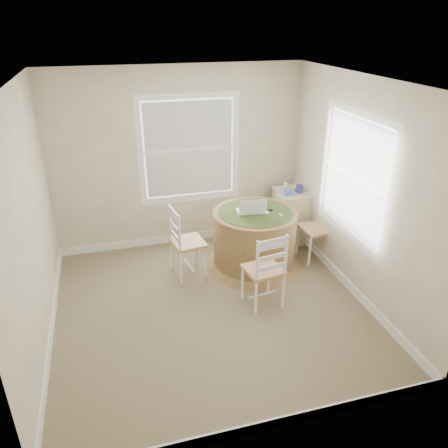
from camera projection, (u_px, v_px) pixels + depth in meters
name	position (u px, v px, depth m)	size (l,w,h in m)	color
room	(220.00, 201.00, 4.85)	(3.64, 3.64, 2.64)	#77694B
round_table	(254.00, 237.00, 5.93)	(1.31, 1.31, 0.82)	olive
chair_left	(188.00, 242.00, 5.72)	(0.42, 0.40, 0.95)	white
chair_near	(263.00, 269.00, 5.11)	(0.42, 0.40, 0.95)	white
chair_right	(316.00, 228.00, 6.10)	(0.42, 0.40, 0.95)	white
laptop	(251.00, 210.00, 5.74)	(0.39, 0.35, 0.25)	white
mouse	(266.00, 212.00, 5.74)	(0.06, 0.10, 0.04)	white
phone	(281.00, 215.00, 5.68)	(0.04, 0.09, 0.02)	#B7BABF
keys	(270.00, 210.00, 5.81)	(0.06, 0.05, 0.03)	black
corner_chest	(290.00, 215.00, 6.68)	(0.46, 0.61, 0.79)	beige
tissue_box	(288.00, 192.00, 6.35)	(0.12, 0.12, 0.10)	#4E62B3
box_yellow	(294.00, 189.00, 6.53)	(0.15, 0.10, 0.06)	#D4E24F
box_blue	(300.00, 189.00, 6.44)	(0.08, 0.08, 0.12)	#3735A1
cup_cream	(285.00, 185.00, 6.61)	(0.07, 0.07, 0.09)	beige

